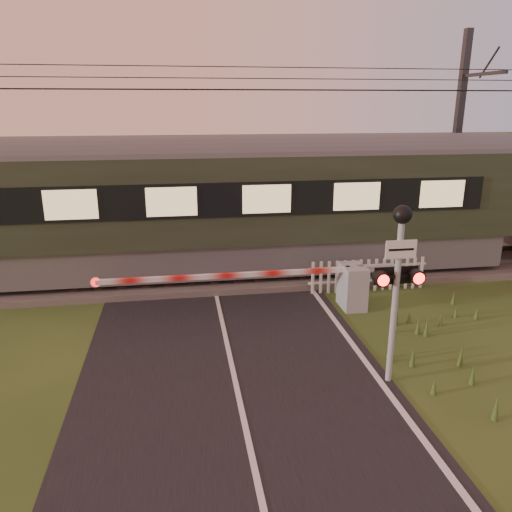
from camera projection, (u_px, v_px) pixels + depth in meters
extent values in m
plane|color=#2B4219|center=(237.00, 392.00, 9.27)|extent=(160.00, 160.00, 0.00)
cube|color=black|center=(237.00, 391.00, 9.27)|extent=(6.00, 140.00, 0.02)
cube|color=#47423D|center=(212.00, 275.00, 15.39)|extent=(140.00, 3.40, 0.24)
cube|color=slate|center=(214.00, 276.00, 14.66)|extent=(140.00, 0.08, 0.14)
cube|color=slate|center=(210.00, 262.00, 16.02)|extent=(140.00, 0.08, 0.14)
cube|color=#2D2116|center=(212.00, 271.00, 15.36)|extent=(0.24, 2.20, 0.06)
cylinder|color=black|center=(208.00, 89.00, 13.52)|extent=(120.00, 0.02, 0.02)
cylinder|color=black|center=(206.00, 90.00, 14.08)|extent=(120.00, 0.02, 0.02)
cylinder|color=black|center=(206.00, 66.00, 13.62)|extent=(120.00, 0.02, 0.02)
cylinder|color=black|center=(207.00, 78.00, 13.71)|extent=(120.00, 0.02, 0.02)
cube|color=slate|center=(175.00, 253.00, 15.01)|extent=(19.78, 2.62, 0.98)
cube|color=#252C1D|center=(172.00, 197.00, 14.50)|extent=(20.61, 2.85, 2.45)
cylinder|color=#4C4C4F|center=(170.00, 154.00, 14.14)|extent=(20.61, 1.00, 1.00)
cube|color=#FFD893|center=(172.00, 202.00, 13.08)|extent=(17.72, 0.04, 0.77)
cube|color=gray|center=(352.00, 287.00, 12.97)|extent=(0.57, 0.88, 1.14)
cylinder|color=gray|center=(347.00, 287.00, 12.94)|extent=(0.12, 0.12, 1.14)
cube|color=gray|center=(374.00, 268.00, 12.91)|extent=(0.93, 0.17, 0.17)
cube|color=red|center=(226.00, 276.00, 12.34)|extent=(6.26, 0.11, 0.11)
cylinder|color=red|center=(96.00, 282.00, 11.87)|extent=(0.23, 0.04, 0.23)
cylinder|color=gray|center=(395.00, 306.00, 9.18)|extent=(0.11, 0.11, 3.13)
cube|color=white|center=(401.00, 249.00, 8.80)|extent=(0.57, 0.03, 0.33)
sphere|color=black|center=(403.00, 215.00, 8.68)|extent=(0.33, 0.33, 0.33)
cube|color=black|center=(397.00, 276.00, 9.01)|extent=(0.78, 0.06, 0.06)
cylinder|color=#FF140C|center=(384.00, 281.00, 8.79)|extent=(0.21, 0.02, 0.21)
cylinder|color=#FF140C|center=(419.00, 279.00, 8.89)|extent=(0.21, 0.02, 0.21)
cube|color=black|center=(396.00, 275.00, 9.06)|extent=(0.84, 0.02, 0.33)
cube|color=silver|center=(367.00, 280.00, 14.19)|extent=(3.46, 0.04, 0.06)
cube|color=silver|center=(368.00, 266.00, 14.07)|extent=(3.46, 0.04, 0.06)
cube|color=#2D2D30|center=(456.00, 143.00, 17.81)|extent=(0.24, 0.24, 7.55)
cube|color=#2D2D30|center=(483.00, 74.00, 16.06)|extent=(0.11, 2.40, 0.11)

